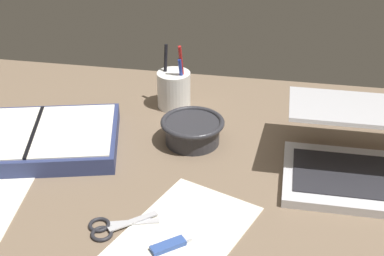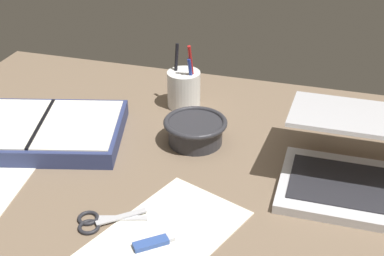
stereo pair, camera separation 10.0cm
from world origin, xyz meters
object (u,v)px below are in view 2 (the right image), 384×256
object	(u,v)px
laptop	(367,165)
pen_cup	(184,89)
planner	(42,131)
scissors	(96,221)
bowl	(195,130)

from	to	relation	value
laptop	pen_cup	bearing A→B (deg)	152.76
planner	scissors	size ratio (longest dim) A/B	3.27
laptop	bowl	xyz separation A→B (cm)	(-35.90, 6.35, -1.78)
bowl	planner	world-z (taller)	bowl
bowl	pen_cup	xyz separation A→B (cm)	(-7.52, 15.94, 1.58)
planner	scissors	xyz separation A→B (cm)	(23.81, -23.05, -1.67)
laptop	scissors	world-z (taller)	laptop
scissors	planner	bearing A→B (deg)	107.37
scissors	pen_cup	bearing A→B (deg)	59.36
bowl	planner	bearing A→B (deg)	-166.27
bowl	pen_cup	bearing A→B (deg)	115.24
bowl	planner	size ratio (longest dim) A/B	0.35
laptop	scissors	size ratio (longest dim) A/B	2.58
laptop	bowl	bearing A→B (deg)	169.91
bowl	pen_cup	distance (cm)	17.70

